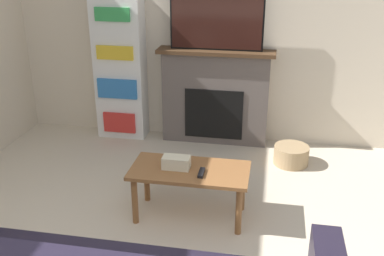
# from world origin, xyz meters

# --- Properties ---
(wall_back) EXTENTS (5.53, 0.06, 2.70)m
(wall_back) POSITION_xyz_m (0.00, 3.78, 1.35)
(wall_back) COLOR beige
(wall_back) RESTS_ON ground_plane
(fireplace) EXTENTS (1.27, 0.28, 1.06)m
(fireplace) POSITION_xyz_m (0.00, 3.64, 0.53)
(fireplace) COLOR #605651
(fireplace) RESTS_ON ground_plane
(tv) EXTENTS (0.98, 0.03, 0.62)m
(tv) POSITION_xyz_m (0.00, 3.62, 1.37)
(tv) COLOR black
(tv) RESTS_ON fireplace
(coffee_table) EXTENTS (0.95, 0.47, 0.44)m
(coffee_table) POSITION_xyz_m (0.01, 2.07, 0.37)
(coffee_table) COLOR brown
(coffee_table) RESTS_ON ground_plane
(tissue_box) EXTENTS (0.22, 0.12, 0.10)m
(tissue_box) POSITION_xyz_m (-0.10, 2.06, 0.49)
(tissue_box) COLOR beige
(tissue_box) RESTS_ON coffee_table
(remote_control) EXTENTS (0.04, 0.15, 0.02)m
(remote_control) POSITION_xyz_m (0.11, 2.00, 0.45)
(remote_control) COLOR black
(remote_control) RESTS_ON coffee_table
(bookshelf) EXTENTS (0.55, 0.29, 1.62)m
(bookshelf) POSITION_xyz_m (-1.08, 3.61, 0.81)
(bookshelf) COLOR white
(bookshelf) RESTS_ON ground_plane
(storage_basket) EXTENTS (0.35, 0.35, 0.20)m
(storage_basket) POSITION_xyz_m (0.86, 3.19, 0.10)
(storage_basket) COLOR tan
(storage_basket) RESTS_ON ground_plane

